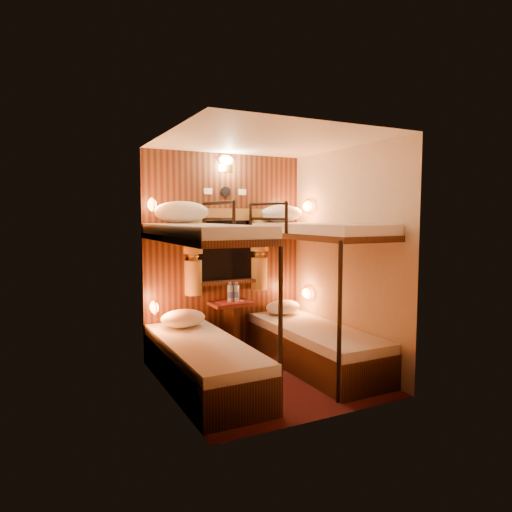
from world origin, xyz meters
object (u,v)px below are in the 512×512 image
bunk_right (315,317)px  bottle_right (236,293)px  bunk_left (203,330)px  table (232,321)px  bottle_left (230,294)px

bunk_right → bottle_right: 0.98m
bunk_left → table: (0.65, 0.78, -0.14)m
bunk_right → bottle_left: (-0.68, 0.76, 0.19)m
bunk_left → table: bearing=50.3°
bottle_left → table: bearing=40.8°
table → bottle_left: bottle_left is taller
table → bunk_left: bearing=-129.7°
bunk_left → bottle_left: 1.00m
bunk_left → table: size_ratio=2.90×
table → bottle_left: (-0.03, -0.02, 0.34)m
bunk_right → bottle_right: size_ratio=8.00×
bottle_left → bottle_right: bottle_left is taller
bottle_left → bottle_right: size_ratio=1.01×
bunk_right → table: 1.02m
bottle_right → bunk_left: bearing=-132.8°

